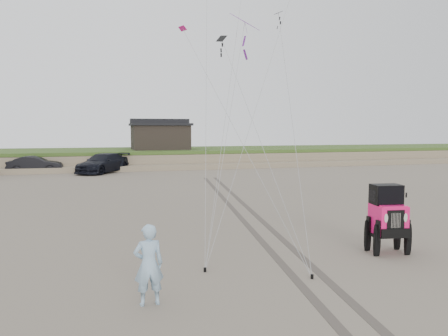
% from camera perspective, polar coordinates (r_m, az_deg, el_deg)
% --- Properties ---
extents(ground, '(160.00, 160.00, 0.00)m').
position_cam_1_polar(ground, '(12.77, 5.82, -12.82)').
color(ground, '#6B6054').
rests_on(ground, ground).
extents(dune_ridge, '(160.00, 14.25, 1.73)m').
position_cam_1_polar(dune_ridge, '(49.07, -10.72, 1.36)').
color(dune_ridge, '#7A6B54').
rests_on(dune_ridge, ground).
extents(cabin, '(6.40, 5.40, 3.35)m').
position_cam_1_polar(cabin, '(48.71, -8.36, 4.22)').
color(cabin, black).
rests_on(cabin, dune_ridge).
extents(truck_b, '(4.71, 1.81, 1.53)m').
position_cam_1_polar(truck_b, '(42.58, -23.44, 0.40)').
color(truck_b, black).
rests_on(truck_b, ground).
extents(truck_c, '(5.46, 6.34, 1.75)m').
position_cam_1_polar(truck_c, '(40.86, -15.55, 0.61)').
color(truck_c, black).
rests_on(truck_c, ground).
extents(jeep, '(2.66, 4.91, 1.74)m').
position_cam_1_polar(jeep, '(14.84, 20.60, -7.11)').
color(jeep, '#FF156D').
rests_on(jeep, ground).
extents(man, '(0.70, 0.48, 1.84)m').
position_cam_1_polar(man, '(10.07, -9.82, -12.33)').
color(man, '#84B5CC').
rests_on(man, ground).
extents(kite_flock, '(5.16, 7.52, 5.53)m').
position_cam_1_polar(kite_flock, '(21.66, 2.88, 20.46)').
color(kite_flock, '#CF197C').
rests_on(kite_flock, ground).
extents(stake_main, '(0.08, 0.08, 0.12)m').
position_cam_1_polar(stake_main, '(12.34, -2.50, -13.14)').
color(stake_main, black).
rests_on(stake_main, ground).
extents(stake_aux, '(0.08, 0.08, 0.12)m').
position_cam_1_polar(stake_aux, '(12.03, 11.43, -13.73)').
color(stake_aux, black).
rests_on(stake_aux, ground).
extents(tire_tracks, '(5.22, 29.74, 0.01)m').
position_cam_1_polar(tire_tracks, '(20.72, 2.69, -5.82)').
color(tire_tracks, '#4C443D').
rests_on(tire_tracks, ground).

